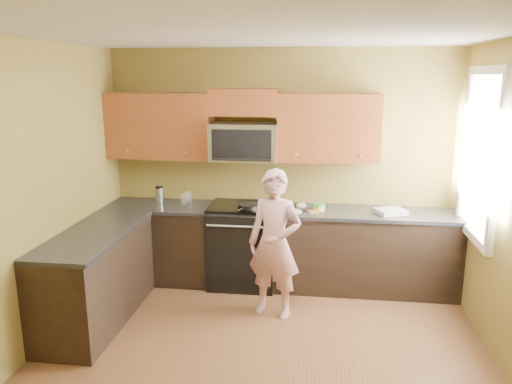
% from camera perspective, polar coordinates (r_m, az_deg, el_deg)
% --- Properties ---
extents(floor, '(4.00, 4.00, 0.00)m').
position_cam_1_polar(floor, '(4.41, 0.40, -19.47)').
color(floor, brown).
rests_on(floor, ground).
extents(ceiling, '(4.00, 4.00, 0.00)m').
position_cam_1_polar(ceiling, '(3.72, 0.47, 18.08)').
color(ceiling, white).
rests_on(ceiling, ground).
extents(wall_back, '(4.00, 0.00, 4.00)m').
position_cam_1_polar(wall_back, '(5.79, 2.87, 2.97)').
color(wall_back, brown).
rests_on(wall_back, ground).
extents(wall_front, '(4.00, 0.00, 4.00)m').
position_cam_1_polar(wall_front, '(2.03, -6.87, -17.67)').
color(wall_front, brown).
rests_on(wall_front, ground).
extents(wall_left, '(0.00, 4.00, 4.00)m').
position_cam_1_polar(wall_left, '(4.55, -25.46, -1.23)').
color(wall_left, brown).
rests_on(wall_left, ground).
extents(cabinet_back_run, '(4.00, 0.60, 0.88)m').
position_cam_1_polar(cabinet_back_run, '(5.74, 2.51, -6.54)').
color(cabinet_back_run, black).
rests_on(cabinet_back_run, floor).
extents(cabinet_left_run, '(0.60, 1.60, 0.88)m').
position_cam_1_polar(cabinet_left_run, '(5.18, -18.01, -9.51)').
color(cabinet_left_run, black).
rests_on(cabinet_left_run, floor).
extents(countertop_back, '(4.00, 0.62, 0.04)m').
position_cam_1_polar(countertop_back, '(5.59, 2.55, -2.14)').
color(countertop_back, black).
rests_on(countertop_back, cabinet_back_run).
extents(countertop_left, '(0.62, 1.60, 0.04)m').
position_cam_1_polar(countertop_left, '(5.02, -18.28, -4.66)').
color(countertop_left, black).
rests_on(countertop_left, cabinet_left_run).
extents(stove, '(0.76, 0.65, 0.95)m').
position_cam_1_polar(stove, '(5.75, -1.50, -6.12)').
color(stove, black).
rests_on(stove, floor).
extents(microwave, '(0.76, 0.40, 0.42)m').
position_cam_1_polar(microwave, '(5.63, -1.36, 3.71)').
color(microwave, silver).
rests_on(microwave, wall_back).
extents(upper_cab_left, '(1.22, 0.33, 0.75)m').
position_cam_1_polar(upper_cab_left, '(5.89, -10.89, 3.91)').
color(upper_cab_left, brown).
rests_on(upper_cab_left, wall_back).
extents(upper_cab_right, '(1.12, 0.33, 0.75)m').
position_cam_1_polar(upper_cab_right, '(5.60, 8.27, 3.52)').
color(upper_cab_right, brown).
rests_on(upper_cab_right, wall_back).
extents(upper_cab_over_mw, '(0.76, 0.33, 0.30)m').
position_cam_1_polar(upper_cab_over_mw, '(5.59, -1.34, 10.35)').
color(upper_cab_over_mw, brown).
rests_on(upper_cab_over_mw, wall_back).
extents(window, '(0.06, 1.06, 1.66)m').
position_cam_1_polar(window, '(5.17, 24.62, 3.88)').
color(window, white).
rests_on(window, wall_right).
extents(woman, '(0.63, 0.50, 1.51)m').
position_cam_1_polar(woman, '(4.95, 2.17, -6.01)').
color(woman, '#D06875').
rests_on(woman, floor).
extents(frying_pan, '(0.36, 0.47, 0.05)m').
position_cam_1_polar(frying_pan, '(5.48, -0.88, -1.91)').
color(frying_pan, black).
rests_on(frying_pan, stove).
extents(butter_tub, '(0.17, 0.17, 0.10)m').
position_cam_1_polar(butter_tub, '(5.56, 7.31, -2.12)').
color(butter_tub, gold).
rests_on(butter_tub, countertop_back).
extents(toast_slice, '(0.14, 0.14, 0.01)m').
position_cam_1_polar(toast_slice, '(5.47, 6.65, -2.27)').
color(toast_slice, '#B27F47').
rests_on(toast_slice, countertop_back).
extents(napkin_a, '(0.13, 0.14, 0.06)m').
position_cam_1_polar(napkin_a, '(5.36, 4.76, -2.30)').
color(napkin_a, silver).
rests_on(napkin_a, countertop_back).
extents(napkin_b, '(0.15, 0.15, 0.07)m').
position_cam_1_polar(napkin_b, '(5.59, 5.29, -1.62)').
color(napkin_b, silver).
rests_on(napkin_b, countertop_back).
extents(dish_towel, '(0.37, 0.34, 0.05)m').
position_cam_1_polar(dish_towel, '(5.57, 15.33, -2.19)').
color(dish_towel, silver).
rests_on(dish_towel, countertop_back).
extents(travel_mug, '(0.09, 0.09, 0.19)m').
position_cam_1_polar(travel_mug, '(5.99, -11.07, -1.13)').
color(travel_mug, silver).
rests_on(travel_mug, countertop_back).
extents(glass_a, '(0.08, 0.08, 0.12)m').
position_cam_1_polar(glass_a, '(5.96, -7.84, -0.49)').
color(glass_a, silver).
rests_on(glass_a, countertop_back).
extents(glass_c, '(0.07, 0.07, 0.12)m').
position_cam_1_polar(glass_c, '(5.83, -8.37, -0.82)').
color(glass_c, silver).
rests_on(glass_c, countertop_back).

